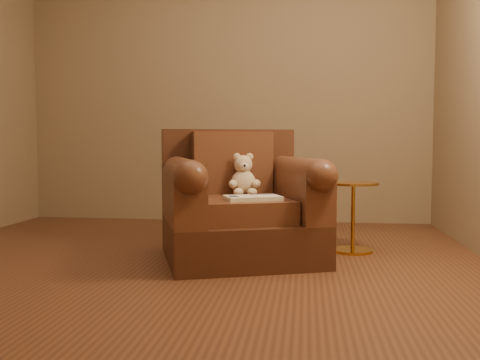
# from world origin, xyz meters

# --- Properties ---
(floor) EXTENTS (4.00, 4.00, 0.00)m
(floor) POSITION_xyz_m (0.00, 0.00, 0.00)
(floor) COLOR brown
(floor) RESTS_ON ground
(armchair) EXTENTS (1.23, 1.21, 0.88)m
(armchair) POSITION_xyz_m (0.36, 0.27, 0.34)
(armchair) COLOR #452517
(armchair) RESTS_ON floor
(teddy_bear) EXTENTS (0.21, 0.25, 0.30)m
(teddy_bear) POSITION_xyz_m (0.37, 0.36, 0.53)
(teddy_bear) COLOR beige
(teddy_bear) RESTS_ON armchair
(guidebook) EXTENTS (0.40, 0.32, 0.03)m
(guidebook) POSITION_xyz_m (0.47, 0.06, 0.43)
(guidebook) COLOR beige
(guidebook) RESTS_ON armchair
(side_table) EXTENTS (0.36, 0.36, 0.50)m
(side_table) POSITION_xyz_m (1.14, 0.57, 0.27)
(side_table) COLOR gold
(side_table) RESTS_ON floor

